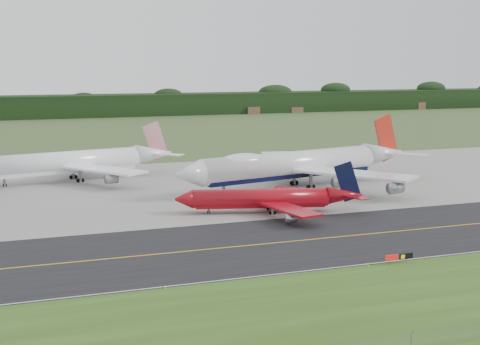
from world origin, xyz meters
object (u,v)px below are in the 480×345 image
taxiway_sign (399,257)px  jet_star_tail (75,162)px  jet_red_737 (271,199)px  jet_ba_747 (298,164)px

taxiway_sign → jet_star_tail: bearing=113.2°
jet_red_737 → taxiway_sign: 39.04m
jet_ba_747 → taxiway_sign: bearing=-100.2°
jet_star_tail → taxiway_sign: size_ratio=11.53×
jet_ba_747 → jet_star_tail: (-49.18, 27.64, -0.97)m
jet_red_737 → jet_star_tail: size_ratio=0.70×
jet_ba_747 → jet_red_737: 27.88m
jet_red_737 → taxiway_sign: jet_red_737 is taller
jet_ba_747 → jet_red_737: size_ratio=1.77×
jet_ba_747 → taxiway_sign: jet_ba_747 is taller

